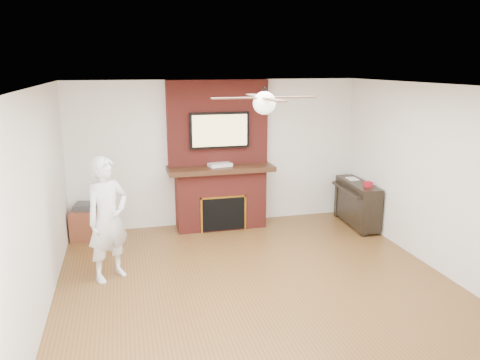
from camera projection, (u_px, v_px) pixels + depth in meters
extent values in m
cube|color=#583819|center=(262.00, 298.00, 5.82)|extent=(5.36, 5.86, 0.18)
cube|color=white|center=(265.00, 78.00, 5.18)|extent=(5.36, 5.86, 0.18)
cube|color=beige|center=(216.00, 152.00, 8.17)|extent=(5.36, 0.18, 2.50)
cube|color=beige|center=(400.00, 318.00, 2.83)|extent=(5.36, 0.18, 2.50)
cube|color=beige|center=(26.00, 211.00, 4.88)|extent=(0.18, 5.86, 2.50)
cube|color=beige|center=(453.00, 182.00, 6.12)|extent=(0.18, 5.86, 2.50)
cube|color=maroon|center=(220.00, 199.00, 8.03)|extent=(1.50, 0.50, 1.00)
cube|color=black|center=(220.00, 168.00, 7.87)|extent=(1.78, 0.64, 0.08)
cube|color=maroon|center=(218.00, 123.00, 7.86)|extent=(1.70, 0.20, 1.42)
cube|color=black|center=(224.00, 214.00, 7.84)|extent=(0.70, 0.06, 0.55)
cube|color=#BF8C2D|center=(223.00, 197.00, 7.76)|extent=(0.78, 0.02, 0.03)
cube|color=#BF8C2D|center=(202.00, 216.00, 7.74)|extent=(0.03, 0.02, 0.61)
cube|color=#BF8C2D|center=(245.00, 212.00, 7.92)|extent=(0.03, 0.02, 0.61)
cube|color=black|center=(220.00, 130.00, 7.75)|extent=(1.00, 0.07, 0.60)
cube|color=#D4BB70|center=(220.00, 131.00, 7.72)|extent=(0.92, 0.01, 0.52)
cylinder|color=black|center=(265.00, 93.00, 5.22)|extent=(0.04, 0.04, 0.14)
sphere|color=white|center=(264.00, 103.00, 5.24)|extent=(0.26, 0.26, 0.26)
cube|color=black|center=(292.00, 97.00, 5.31)|extent=(0.55, 0.11, 0.01)
cube|color=black|center=(256.00, 96.00, 5.54)|extent=(0.11, 0.55, 0.01)
cube|color=black|center=(236.00, 98.00, 5.15)|extent=(0.55, 0.11, 0.01)
cube|color=black|center=(274.00, 100.00, 4.92)|extent=(0.11, 0.55, 0.01)
imported|color=silver|center=(108.00, 219.00, 5.99)|extent=(0.72, 0.67, 1.63)
cube|color=#602C1B|center=(89.00, 223.00, 7.56)|extent=(0.59, 0.59, 0.49)
cube|color=#302F32|center=(88.00, 206.00, 7.49)|extent=(0.44, 0.38, 0.10)
cube|color=black|center=(357.00, 203.00, 8.11)|extent=(0.42, 1.20, 0.73)
cube|color=black|center=(365.00, 218.00, 7.60)|extent=(0.05, 0.09, 0.64)
cube|color=black|center=(337.00, 200.00, 8.60)|extent=(0.05, 0.09, 0.64)
cube|color=black|center=(347.00, 190.00, 8.00)|extent=(0.20, 1.10, 0.05)
cube|color=silver|center=(352.00, 179.00, 8.23)|extent=(0.16, 0.23, 0.01)
cube|color=maroon|center=(368.00, 184.00, 7.71)|extent=(0.11, 0.11, 0.09)
cube|color=silver|center=(220.00, 165.00, 7.84)|extent=(0.41, 0.28, 0.05)
cylinder|color=#F84E1D|center=(218.00, 226.00, 7.99)|extent=(0.07, 0.07, 0.10)
cylinder|color=#F9E5C6|center=(227.00, 226.00, 7.99)|extent=(0.08, 0.08, 0.11)
cylinder|color=teal|center=(235.00, 226.00, 8.03)|extent=(0.06, 0.06, 0.08)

